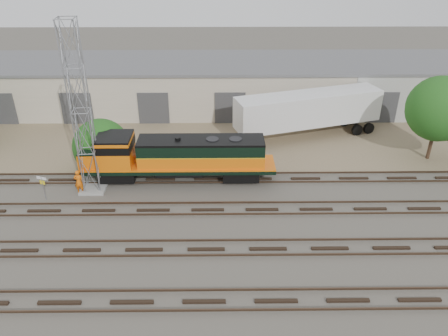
{
  "coord_description": "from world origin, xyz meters",
  "views": [
    {
      "loc": [
        0.91,
        -25.12,
        18.2
      ],
      "look_at": [
        1.22,
        4.0,
        2.2
      ],
      "focal_mm": 35.0,
      "sensor_mm": 36.0,
      "label": 1
    }
  ],
  "objects_px": {
    "locomotive": "(175,157)",
    "worker": "(79,182)",
    "semi_trailer": "(312,110)",
    "signal_tower": "(81,114)"
  },
  "relations": [
    {
      "from": "locomotive",
      "to": "worker",
      "type": "xyz_separation_m",
      "value": [
        -7.37,
        -1.9,
        -1.17
      ]
    },
    {
      "from": "locomotive",
      "to": "signal_tower",
      "type": "distance_m",
      "value": 7.85
    },
    {
      "from": "locomotive",
      "to": "worker",
      "type": "relative_size",
      "value": 7.79
    },
    {
      "from": "worker",
      "to": "semi_trailer",
      "type": "distance_m",
      "value": 22.52
    },
    {
      "from": "worker",
      "to": "locomotive",
      "type": "bearing_deg",
      "value": -167.74
    },
    {
      "from": "signal_tower",
      "to": "worker",
      "type": "xyz_separation_m",
      "value": [
        -0.91,
        -0.5,
        -5.41
      ]
    },
    {
      "from": "signal_tower",
      "to": "worker",
      "type": "distance_m",
      "value": 5.5
    },
    {
      "from": "locomotive",
      "to": "semi_trailer",
      "type": "height_order",
      "value": "semi_trailer"
    },
    {
      "from": "locomotive",
      "to": "semi_trailer",
      "type": "bearing_deg",
      "value": 34.36
    },
    {
      "from": "locomotive",
      "to": "worker",
      "type": "height_order",
      "value": "locomotive"
    }
  ]
}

